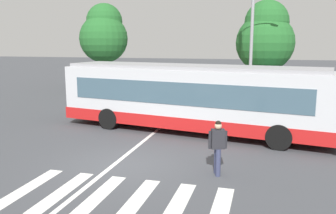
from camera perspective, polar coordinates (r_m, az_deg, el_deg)
ground_plane at (r=12.15m, az=-7.46°, el=-9.26°), size 160.00×160.00×0.00m
city_transit_bus at (r=16.15m, az=3.60°, el=1.51°), size 12.69×4.69×3.06m
pedestrian_crossing_street at (r=11.04m, az=8.00°, el=-6.00°), size 0.56×0.41×1.72m
parked_car_white at (r=29.32m, az=-5.64°, el=3.82°), size 2.07×4.59×1.35m
parked_car_blue at (r=28.07m, az=-1.04°, el=3.58°), size 2.23×4.65×1.35m
parked_car_red at (r=27.75m, az=4.94°, el=3.46°), size 2.29×4.67×1.35m
parked_car_champagne at (r=27.26m, az=10.21°, el=3.22°), size 2.31×4.68×1.35m
parked_car_teal at (r=27.01m, az=15.97°, el=2.92°), size 2.03×4.58×1.35m
parked_car_silver at (r=27.07m, az=21.70°, el=2.60°), size 2.14×4.62×1.35m
twin_arm_street_lamp at (r=23.38m, az=13.47°, el=14.93°), size 5.39×0.32×9.84m
background_tree_left at (r=31.55m, az=-10.26°, el=11.52°), size 4.13×4.13×7.39m
background_tree_right at (r=30.00m, az=15.40°, el=10.83°), size 4.65×4.65×7.41m
crosswalk_painted_stripes at (r=9.76m, az=-8.15°, el=-14.29°), size 5.88×2.81×0.01m
lane_center_line at (r=14.01m, az=-5.31°, el=-6.54°), size 0.16×24.00×0.01m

